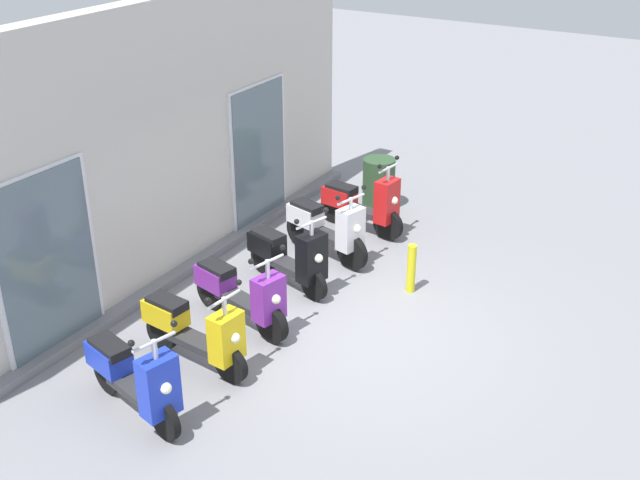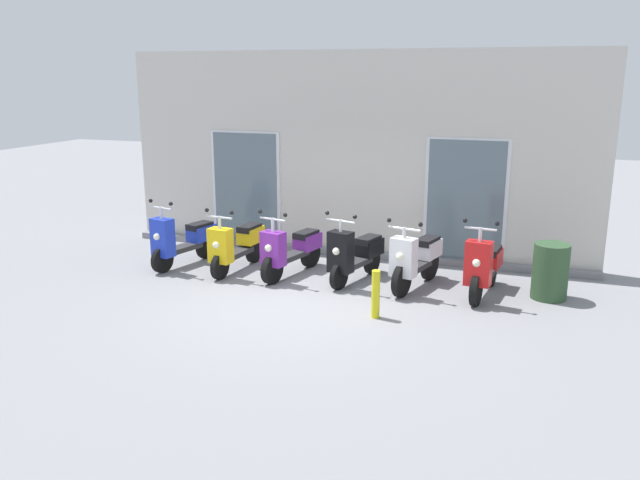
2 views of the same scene
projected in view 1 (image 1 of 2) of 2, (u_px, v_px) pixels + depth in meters
The scene contains 10 objects.
ground_plane at pixel (351, 330), 9.96m from camera, with size 40.00×40.00×0.00m, color gray.
storefront_facade at pixel (156, 152), 10.52m from camera, with size 9.01×0.50×3.80m.
scooter_blue at pixel (135, 377), 8.24m from camera, with size 0.72×1.52×1.28m.
scooter_yellow at pixel (195, 330), 9.08m from camera, with size 0.56×1.57×1.20m.
scooter_purple at pixel (241, 293), 9.90m from camera, with size 0.72×1.63×1.22m.
scooter_black at pixel (289, 255), 10.76m from camera, with size 0.74×1.47×1.26m.
scooter_white at pixel (327, 228), 11.55m from camera, with size 0.73×1.56×1.22m.
scooter_red at pixel (363, 203), 12.37m from camera, with size 0.57×1.53×1.31m.
trash_bin at pixel (379, 184), 13.24m from camera, with size 0.54×0.54×0.87m, color #2D4C2D.
curb_bollard at pixel (411, 268), 10.71m from camera, with size 0.12×0.12×0.70m, color yellow.
Camera 1 is at (-7.47, -3.96, 5.40)m, focal length 44.38 mm.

